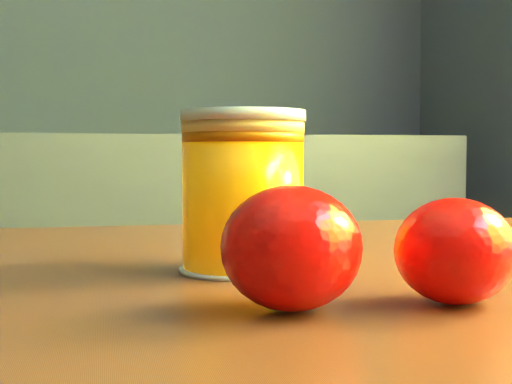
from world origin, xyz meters
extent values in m
cube|color=brown|center=(1.02, 0.29, 0.76)|extent=(1.06, 0.75, 0.04)
cylinder|color=orange|center=(0.98, 0.33, 0.83)|extent=(0.08, 0.08, 0.09)
cylinder|color=#EFBF61|center=(0.98, 0.33, 0.88)|extent=(0.08, 0.08, 0.01)
cylinder|color=silver|center=(0.98, 0.33, 0.89)|extent=(0.08, 0.08, 0.01)
ellipsoid|color=#FF0F05|center=(0.98, 0.21, 0.82)|extent=(0.09, 0.09, 0.06)
ellipsoid|color=#FF0F05|center=(1.06, 0.20, 0.81)|extent=(0.08, 0.08, 0.05)
camera|label=1|loc=(0.89, -0.13, 0.86)|focal=50.00mm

